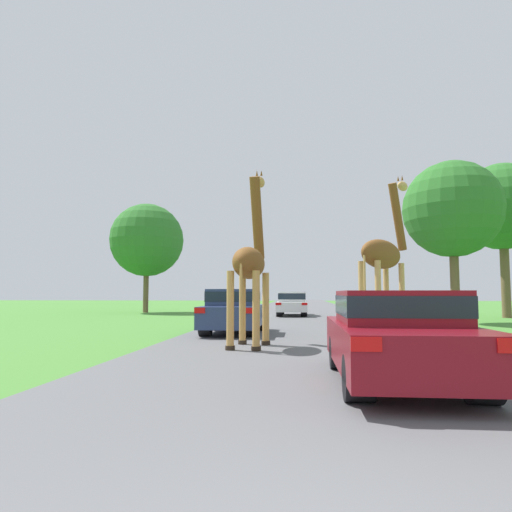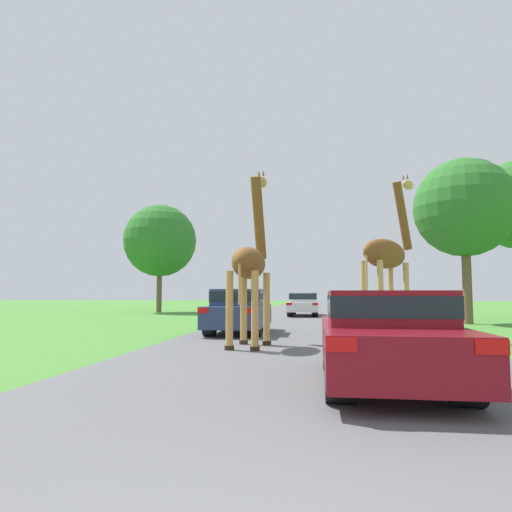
{
  "view_description": "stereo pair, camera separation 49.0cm",
  "coord_description": "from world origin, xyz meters",
  "px_view_note": "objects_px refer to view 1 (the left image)",
  "views": [
    {
      "loc": [
        -0.3,
        -1.46,
        1.37
      ],
      "look_at": [
        -1.38,
        10.13,
        2.32
      ],
      "focal_mm": 32.0,
      "sensor_mm": 36.0,
      "label": 1
    },
    {
      "loc": [
        0.18,
        -1.4,
        1.37
      ],
      "look_at": [
        -1.38,
        10.13,
        2.32
      ],
      "focal_mm": 32.0,
      "sensor_mm": 36.0,
      "label": 2
    }
  ],
  "objects_px": {
    "car_far_ahead": "(292,303)",
    "tree_far_right": "(147,240)",
    "giraffe_near_road": "(250,263)",
    "tree_right_cluster": "(452,210)",
    "car_lead_maroon": "(397,334)",
    "giraffe_companion": "(384,257)",
    "car_queue_left": "(234,310)",
    "car_queue_right": "(369,306)",
    "tree_centre_back": "(502,207)"
  },
  "relations": [
    {
      "from": "car_far_ahead",
      "to": "tree_far_right",
      "type": "bearing_deg",
      "value": 161.99
    },
    {
      "from": "car_queue_right",
      "to": "tree_right_cluster",
      "type": "xyz_separation_m",
      "value": [
        3.68,
        -1.15,
        4.48
      ]
    },
    {
      "from": "car_far_ahead",
      "to": "car_lead_maroon",
      "type": "bearing_deg",
      "value": -84.75
    },
    {
      "from": "tree_right_cluster",
      "to": "tree_far_right",
      "type": "bearing_deg",
      "value": 151.26
    },
    {
      "from": "giraffe_near_road",
      "to": "car_queue_right",
      "type": "bearing_deg",
      "value": 73.27
    },
    {
      "from": "car_lead_maroon",
      "to": "tree_centre_back",
      "type": "relative_size",
      "value": 0.49
    },
    {
      "from": "giraffe_near_road",
      "to": "giraffe_companion",
      "type": "relative_size",
      "value": 0.97
    },
    {
      "from": "car_queue_right",
      "to": "tree_right_cluster",
      "type": "distance_m",
      "value": 5.91
    },
    {
      "from": "tree_centre_back",
      "to": "car_far_ahead",
      "type": "bearing_deg",
      "value": 172.99
    },
    {
      "from": "tree_right_cluster",
      "to": "giraffe_companion",
      "type": "bearing_deg",
      "value": -119.72
    },
    {
      "from": "car_far_ahead",
      "to": "tree_far_right",
      "type": "xyz_separation_m",
      "value": [
        -10.3,
        3.35,
        4.33
      ]
    },
    {
      "from": "tree_centre_back",
      "to": "car_queue_left",
      "type": "bearing_deg",
      "value": -141.31
    },
    {
      "from": "giraffe_near_road",
      "to": "tree_centre_back",
      "type": "xyz_separation_m",
      "value": [
        12.69,
        14.73,
        4.04
      ]
    },
    {
      "from": "car_queue_left",
      "to": "car_queue_right",
      "type": "bearing_deg",
      "value": 51.71
    },
    {
      "from": "car_queue_right",
      "to": "tree_far_right",
      "type": "relative_size",
      "value": 0.52
    },
    {
      "from": "giraffe_near_road",
      "to": "tree_right_cluster",
      "type": "relative_size",
      "value": 0.66
    },
    {
      "from": "giraffe_near_road",
      "to": "car_queue_right",
      "type": "distance_m",
      "value": 11.96
    },
    {
      "from": "car_queue_right",
      "to": "tree_right_cluster",
      "type": "height_order",
      "value": "tree_right_cluster"
    },
    {
      "from": "car_queue_right",
      "to": "car_lead_maroon",
      "type": "bearing_deg",
      "value": -97.06
    },
    {
      "from": "giraffe_near_road",
      "to": "tree_right_cluster",
      "type": "height_order",
      "value": "tree_right_cluster"
    },
    {
      "from": "tree_centre_back",
      "to": "tree_far_right",
      "type": "distance_m",
      "value": 22.69
    },
    {
      "from": "giraffe_companion",
      "to": "tree_centre_back",
      "type": "bearing_deg",
      "value": 91.34
    },
    {
      "from": "car_lead_maroon",
      "to": "car_queue_left",
      "type": "height_order",
      "value": "car_queue_left"
    },
    {
      "from": "car_lead_maroon",
      "to": "car_queue_left",
      "type": "bearing_deg",
      "value": 114.08
    },
    {
      "from": "car_queue_left",
      "to": "tree_centre_back",
      "type": "distance_m",
      "value": 18.31
    },
    {
      "from": "giraffe_companion",
      "to": "car_queue_left",
      "type": "distance_m",
      "value": 5.39
    },
    {
      "from": "giraffe_companion",
      "to": "tree_far_right",
      "type": "relative_size",
      "value": 0.66
    },
    {
      "from": "car_queue_right",
      "to": "tree_centre_back",
      "type": "bearing_deg",
      "value": 25.36
    },
    {
      "from": "giraffe_companion",
      "to": "car_queue_left",
      "type": "bearing_deg",
      "value": -168.58
    },
    {
      "from": "car_far_ahead",
      "to": "tree_right_cluster",
      "type": "xyz_separation_m",
      "value": [
        7.5,
        -6.41,
        4.44
      ]
    },
    {
      "from": "giraffe_companion",
      "to": "tree_right_cluster",
      "type": "bearing_deg",
      "value": 96.12
    },
    {
      "from": "giraffe_companion",
      "to": "car_lead_maroon",
      "type": "distance_m",
      "value": 6.48
    },
    {
      "from": "car_queue_right",
      "to": "tree_right_cluster",
      "type": "bearing_deg",
      "value": -17.35
    },
    {
      "from": "car_lead_maroon",
      "to": "tree_right_cluster",
      "type": "distance_m",
      "value": 15.99
    },
    {
      "from": "giraffe_companion",
      "to": "car_queue_left",
      "type": "relative_size",
      "value": 1.28
    },
    {
      "from": "car_lead_maroon",
      "to": "tree_right_cluster",
      "type": "bearing_deg",
      "value": 68.64
    },
    {
      "from": "car_queue_right",
      "to": "giraffe_near_road",
      "type": "bearing_deg",
      "value": -113.1
    },
    {
      "from": "tree_far_right",
      "to": "car_queue_left",
      "type": "bearing_deg",
      "value": -61.66
    },
    {
      "from": "giraffe_companion",
      "to": "tree_right_cluster",
      "type": "distance_m",
      "value": 9.75
    },
    {
      "from": "car_lead_maroon",
      "to": "car_far_ahead",
      "type": "relative_size",
      "value": 0.91
    },
    {
      "from": "car_queue_left",
      "to": "tree_centre_back",
      "type": "bearing_deg",
      "value": 38.69
    },
    {
      "from": "car_queue_right",
      "to": "car_queue_left",
      "type": "distance_m",
      "value": 9.09
    },
    {
      "from": "giraffe_near_road",
      "to": "tree_centre_back",
      "type": "distance_m",
      "value": 19.86
    },
    {
      "from": "giraffe_near_road",
      "to": "tree_far_right",
      "type": "distance_m",
      "value": 21.91
    },
    {
      "from": "car_queue_left",
      "to": "car_lead_maroon",
      "type": "bearing_deg",
      "value": -65.92
    },
    {
      "from": "car_lead_maroon",
      "to": "tree_right_cluster",
      "type": "xyz_separation_m",
      "value": [
        5.59,
        14.3,
        4.46
      ]
    },
    {
      "from": "giraffe_near_road",
      "to": "car_lead_maroon",
      "type": "distance_m",
      "value": 5.47
    },
    {
      "from": "car_queue_left",
      "to": "car_far_ahead",
      "type": "relative_size",
      "value": 0.85
    },
    {
      "from": "giraffe_near_road",
      "to": "giraffe_companion",
      "type": "height_order",
      "value": "giraffe_companion"
    },
    {
      "from": "tree_centre_back",
      "to": "tree_right_cluster",
      "type": "bearing_deg",
      "value": -131.27
    }
  ]
}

